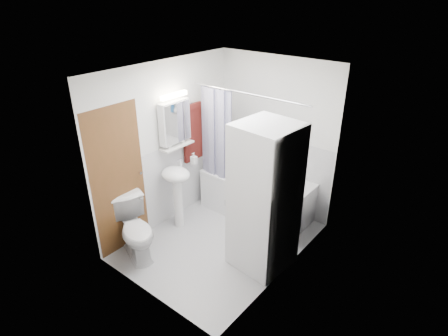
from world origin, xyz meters
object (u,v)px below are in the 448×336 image
Objects in this scene: bathtub at (257,193)px; toilet at (136,230)px; sink at (177,184)px; washer_dryer at (264,199)px.

toilet reaches higher than bathtub.
bathtub is 1.95m from toilet.
bathtub is 1.61× the size of sink.
toilet is at bearing -141.27° from washer_dryer.
sink is (-0.73, -1.00, 0.35)m from bathtub.
washer_dryer is (0.70, -0.92, 0.60)m from bathtub.
bathtub is 1.30m from washer_dryer.
sink reaches higher than bathtub.
bathtub is at bearing 132.75° from washer_dryer.
bathtub is at bearing 54.06° from sink.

